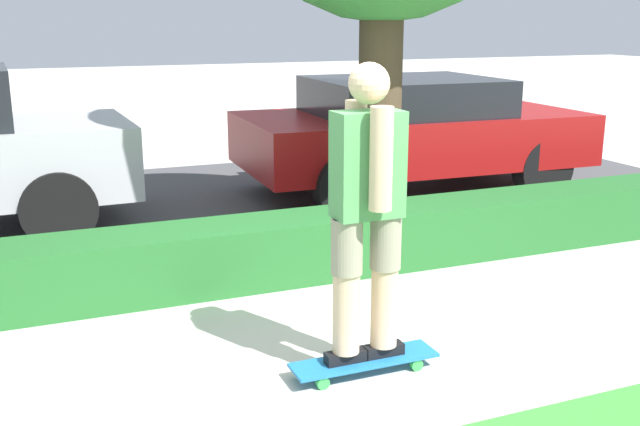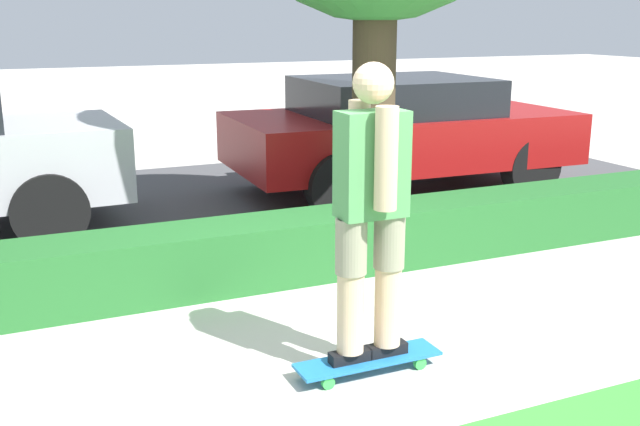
% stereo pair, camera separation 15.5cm
% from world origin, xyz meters
% --- Properties ---
extents(ground_plane, '(60.00, 60.00, 0.00)m').
position_xyz_m(ground_plane, '(0.00, 0.00, 0.00)').
color(ground_plane, '#BCB7AD').
extents(street_asphalt, '(12.85, 5.00, 0.01)m').
position_xyz_m(street_asphalt, '(0.00, 4.20, 0.00)').
color(street_asphalt, '#474749').
rests_on(street_asphalt, ground_plane).
extents(hedge_row, '(12.85, 0.60, 0.52)m').
position_xyz_m(hedge_row, '(0.00, 1.60, 0.26)').
color(hedge_row, '#236028').
rests_on(hedge_row, ground_plane).
extents(skateboard, '(0.93, 0.24, 0.10)m').
position_xyz_m(skateboard, '(-0.07, -0.23, 0.08)').
color(skateboard, '#1E6BAD').
rests_on(skateboard, ground_plane).
extents(skater_person, '(0.51, 0.46, 1.80)m').
position_xyz_m(skater_person, '(-0.07, -0.23, 1.06)').
color(skater_person, black).
rests_on(skater_person, skateboard).
extents(parked_car_middle, '(4.24, 2.14, 1.41)m').
position_xyz_m(parked_car_middle, '(2.58, 4.03, 0.77)').
color(parked_car_middle, maroon).
rests_on(parked_car_middle, ground_plane).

